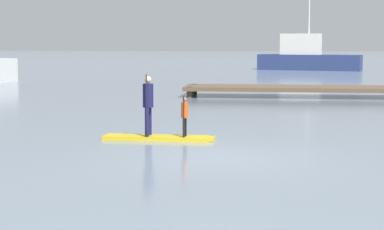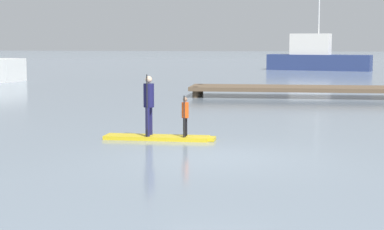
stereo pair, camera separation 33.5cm
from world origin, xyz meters
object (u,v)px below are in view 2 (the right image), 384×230
(paddleboard_near, at_px, (159,138))
(paddler_adult, at_px, (149,102))
(paddler_child_solo, at_px, (185,115))
(motor_boat_small_navy, at_px, (317,57))

(paddleboard_near, height_order, paddler_adult, paddler_adult)
(paddler_child_solo, xyz_separation_m, motor_boat_small_navy, (5.34, 40.02, 0.40))
(paddleboard_near, distance_m, paddler_adult, 1.01)
(paddler_adult, relative_size, paddler_child_solo, 1.50)
(paddler_adult, xyz_separation_m, paddler_child_solo, (0.98, -0.03, -0.33))
(paddler_child_solo, bearing_deg, motor_boat_small_navy, 82.40)
(paddler_adult, bearing_deg, motor_boat_small_navy, 81.01)
(motor_boat_small_navy, bearing_deg, paddler_adult, -98.99)
(paddler_child_solo, bearing_deg, paddler_adult, 178.03)
(paddleboard_near, xyz_separation_m, motor_boat_small_navy, (6.04, 39.98, 1.04))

